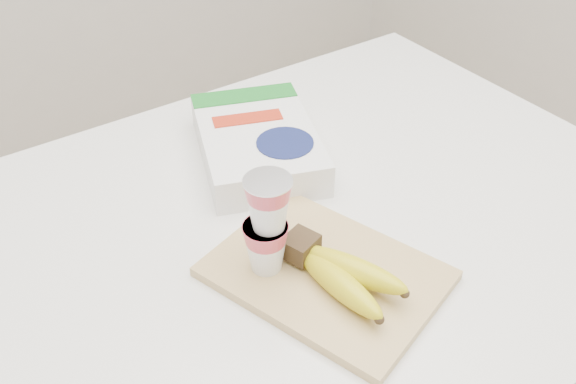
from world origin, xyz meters
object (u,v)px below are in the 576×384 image
object	(u,v)px
bananas	(340,273)
yogurt_stack	(267,223)
cutting_board	(326,274)
cereal_box	(258,143)

from	to	relation	value
bananas	yogurt_stack	world-z (taller)	yogurt_stack
cutting_board	bananas	distance (m)	0.05
yogurt_stack	cereal_box	xyz separation A→B (m)	(0.15, 0.27, -0.07)
cutting_board	cereal_box	xyz separation A→B (m)	(0.08, 0.32, 0.02)
cereal_box	yogurt_stack	bearing A→B (deg)	-99.21
bananas	cereal_box	distance (m)	0.36
yogurt_stack	bananas	bearing A→B (deg)	-53.14
bananas	cutting_board	bearing A→B (deg)	88.07
bananas	cereal_box	world-z (taller)	same
cutting_board	yogurt_stack	xyz separation A→B (m)	(-0.07, 0.05, 0.09)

